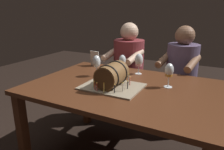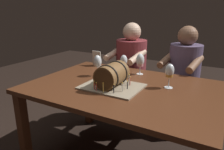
{
  "view_description": "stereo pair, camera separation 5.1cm",
  "coord_description": "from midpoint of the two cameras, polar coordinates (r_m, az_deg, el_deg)",
  "views": [
    {
      "loc": [
        0.67,
        -1.46,
        1.31
      ],
      "look_at": [
        -0.06,
        -0.08,
        0.83
      ],
      "focal_mm": 34.15,
      "sensor_mm": 36.0,
      "label": 1
    },
    {
      "loc": [
        0.71,
        -1.43,
        1.31
      ],
      "look_at": [
        -0.06,
        -0.08,
        0.83
      ],
      "focal_mm": 34.15,
      "sensor_mm": 36.0,
      "label": 2
    }
  ],
  "objects": [
    {
      "name": "wine_glass_empty",
      "position": [
        1.91,
        -4.94,
        3.49
      ],
      "size": [
        0.07,
        0.07,
        0.19
      ],
      "color": "white",
      "rests_on": "dining_table"
    },
    {
      "name": "wine_glass_rose",
      "position": [
        1.98,
        6.47,
        3.78
      ],
      "size": [
        0.08,
        0.08,
        0.2
      ],
      "color": "white",
      "rests_on": "dining_table"
    },
    {
      "name": "barrel_cake",
      "position": [
        1.64,
        -0.89,
        -0.52
      ],
      "size": [
        0.45,
        0.35,
        0.2
      ],
      "color": "gray",
      "rests_on": "dining_table"
    },
    {
      "name": "person_seated_left",
      "position": [
        2.59,
        3.78,
        0.05
      ],
      "size": [
        0.44,
        0.52,
        1.17
      ],
      "color": "#4C1B1E",
      "rests_on": "ground"
    },
    {
      "name": "person_seated_right",
      "position": [
        2.43,
        17.17,
        -2.47
      ],
      "size": [
        0.41,
        0.5,
        1.16
      ],
      "color": "#372D40",
      "rests_on": "ground"
    },
    {
      "name": "menu_card",
      "position": [
        2.29,
        -5.3,
        4.41
      ],
      "size": [
        0.11,
        0.03,
        0.16
      ],
      "primitive_type": "cube",
      "rotation": [
        0.05,
        0.0,
        -0.15
      ],
      "color": "silver",
      "rests_on": "dining_table"
    },
    {
      "name": "wine_glass_white",
      "position": [
        2.01,
        2.05,
        3.71
      ],
      "size": [
        0.07,
        0.07,
        0.18
      ],
      "color": "white",
      "rests_on": "dining_table"
    },
    {
      "name": "wine_glass_amber",
      "position": [
        1.68,
        14.22,
        0.98
      ],
      "size": [
        0.07,
        0.07,
        0.19
      ],
      "color": "white",
      "rests_on": "dining_table"
    },
    {
      "name": "dining_table",
      "position": [
        1.74,
        2.09,
        -5.66
      ],
      "size": [
        1.48,
        1.03,
        0.73
      ],
      "color": "#562D19",
      "rests_on": "ground"
    }
  ]
}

